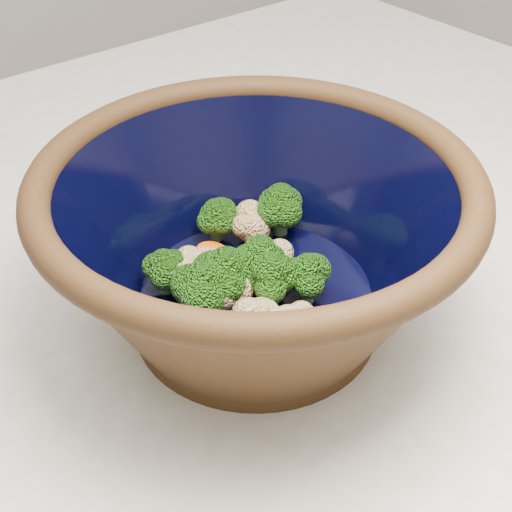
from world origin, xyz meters
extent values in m
cylinder|color=black|center=(-0.07, 0.01, 0.91)|extent=(0.20, 0.20, 0.01)
torus|color=black|center=(-0.07, 0.01, 1.04)|extent=(0.33, 0.33, 0.02)
cylinder|color=black|center=(-0.07, 0.01, 0.93)|extent=(0.19, 0.19, 0.00)
cylinder|color=#608442|center=(-0.01, 0.06, 0.94)|extent=(0.01, 0.01, 0.02)
ellipsoid|color=#266B14|center=(-0.01, 0.06, 0.97)|extent=(0.04, 0.04, 0.04)
cylinder|color=#608442|center=(-0.07, 0.01, 0.94)|extent=(0.01, 0.01, 0.02)
ellipsoid|color=#266B14|center=(-0.07, 0.01, 0.97)|extent=(0.04, 0.04, 0.04)
cylinder|color=#608442|center=(-0.06, 0.08, 0.94)|extent=(0.01, 0.01, 0.02)
ellipsoid|color=#266B14|center=(-0.06, 0.08, 0.96)|extent=(0.03, 0.03, 0.03)
cylinder|color=#608442|center=(-0.10, 0.01, 0.94)|extent=(0.01, 0.01, 0.02)
ellipsoid|color=#266B14|center=(-0.10, 0.01, 0.97)|extent=(0.05, 0.05, 0.04)
cylinder|color=#608442|center=(-0.08, -0.01, 0.94)|extent=(0.01, 0.01, 0.02)
ellipsoid|color=#266B14|center=(-0.08, -0.01, 0.97)|extent=(0.04, 0.04, 0.04)
cylinder|color=#608442|center=(-0.13, 0.05, 0.94)|extent=(0.01, 0.01, 0.02)
ellipsoid|color=#266B14|center=(-0.13, 0.05, 0.96)|extent=(0.03, 0.03, 0.03)
cylinder|color=#608442|center=(-0.12, 0.01, 0.94)|extent=(0.01, 0.01, 0.02)
ellipsoid|color=#266B14|center=(-0.12, 0.01, 0.97)|extent=(0.05, 0.05, 0.04)
cylinder|color=#608442|center=(-0.05, -0.03, 0.94)|extent=(0.01, 0.01, 0.02)
ellipsoid|color=#266B14|center=(-0.05, -0.03, 0.96)|extent=(0.04, 0.04, 0.03)
sphere|color=beige|center=(-0.09, 0.05, 0.95)|extent=(0.03, 0.03, 0.03)
sphere|color=beige|center=(-0.05, 0.02, 0.95)|extent=(0.03, 0.03, 0.03)
sphere|color=beige|center=(-0.03, 0.06, 0.95)|extent=(0.03, 0.03, 0.03)
sphere|color=beige|center=(-0.10, 0.01, 0.95)|extent=(0.03, 0.03, 0.03)
sphere|color=beige|center=(-0.11, 0.04, 0.95)|extent=(0.03, 0.03, 0.03)
sphere|color=beige|center=(-0.11, 0.04, 0.95)|extent=(0.03, 0.03, 0.03)
sphere|color=beige|center=(-0.09, -0.06, 0.95)|extent=(0.03, 0.03, 0.03)
sphere|color=beige|center=(-0.10, -0.03, 0.95)|extent=(0.03, 0.03, 0.03)
sphere|color=beige|center=(-0.09, 0.02, 0.95)|extent=(0.03, 0.03, 0.03)
cylinder|color=#E45509|center=(-0.09, 0.05, 0.94)|extent=(0.03, 0.03, 0.01)
cylinder|color=#E45509|center=(-0.08, 0.06, 0.94)|extent=(0.03, 0.03, 0.01)
cylinder|color=#E45509|center=(-0.10, 0.05, 0.94)|extent=(0.03, 0.03, 0.01)
cylinder|color=#E45509|center=(-0.10, 0.01, 0.94)|extent=(0.03, 0.03, 0.01)
cylinder|color=#E45509|center=(-0.08, 0.00, 0.94)|extent=(0.03, 0.03, 0.01)
camera|label=1|loc=(-0.35, -0.33, 1.31)|focal=50.00mm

